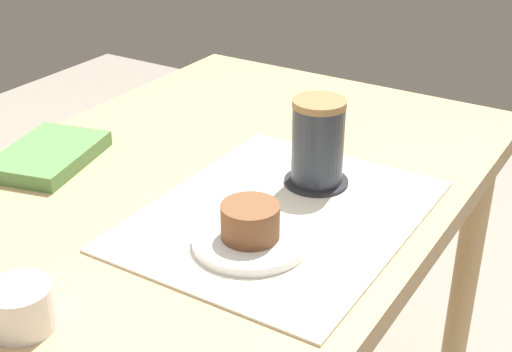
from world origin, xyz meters
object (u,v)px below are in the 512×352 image
(coffee_mug, at_px, (319,140))
(sugar_bowl, at_px, (21,307))
(dining_table, at_px, (165,262))
(small_book, at_px, (48,155))
(pastry_plate, at_px, (250,240))
(pastry, at_px, (250,221))

(coffee_mug, height_order, sugar_bowl, coffee_mug)
(dining_table, relative_size, sugar_bowl, 17.82)
(dining_table, xyz_separation_m, small_book, (0.03, 0.24, 0.10))
(sugar_bowl, bearing_deg, pastry_plate, -25.12)
(pastry_plate, xyz_separation_m, coffee_mug, (0.19, 0.01, 0.06))
(coffee_mug, relative_size, small_book, 0.69)
(dining_table, bearing_deg, sugar_bowl, -173.33)
(sugar_bowl, xyz_separation_m, small_book, (0.30, 0.28, -0.01))
(dining_table, bearing_deg, pastry, -94.55)
(dining_table, bearing_deg, coffee_mug, -38.49)
(sugar_bowl, height_order, small_book, sugar_bowl)
(small_book, bearing_deg, pastry_plate, -110.08)
(dining_table, relative_size, coffee_mug, 10.08)
(dining_table, height_order, coffee_mug, coffee_mug)
(pastry, xyz_separation_m, small_book, (0.04, 0.40, -0.03))
(pastry, bearing_deg, coffee_mug, 2.23)
(sugar_bowl, distance_m, small_book, 0.41)
(pastry, xyz_separation_m, sugar_bowl, (-0.26, 0.12, -0.01))
(coffee_mug, bearing_deg, pastry_plate, -177.77)
(coffee_mug, xyz_separation_m, sugar_bowl, (-0.45, 0.11, -0.05))
(pastry, relative_size, coffee_mug, 0.59)
(coffee_mug, bearing_deg, pastry, -177.77)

